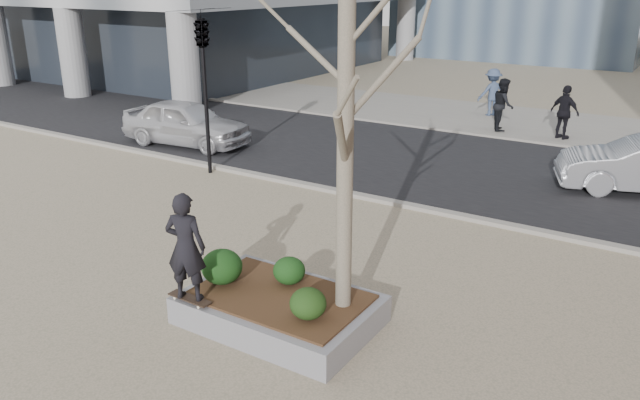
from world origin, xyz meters
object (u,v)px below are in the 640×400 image
Objects in this scene: skateboard at (190,300)px; skateboarder at (186,247)px; police_car at (186,123)px; planter at (280,310)px.

skateboarder is at bearing -88.39° from skateboard.
skateboard is at bearing -141.84° from police_car.
planter is 1.72× the size of skateboarder.
skateboard reaches higher than planter.
planter is 1.83m from skateboarder.
skateboarder is (0.00, -0.00, 0.91)m from skateboard.
planter is at bearing -160.57° from skateboarder.
police_car is at bearing -65.21° from skateboarder.
skateboarder is (-1.10, -0.88, 1.17)m from planter.
police_car is (-8.14, 8.42, 0.28)m from skateboard.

